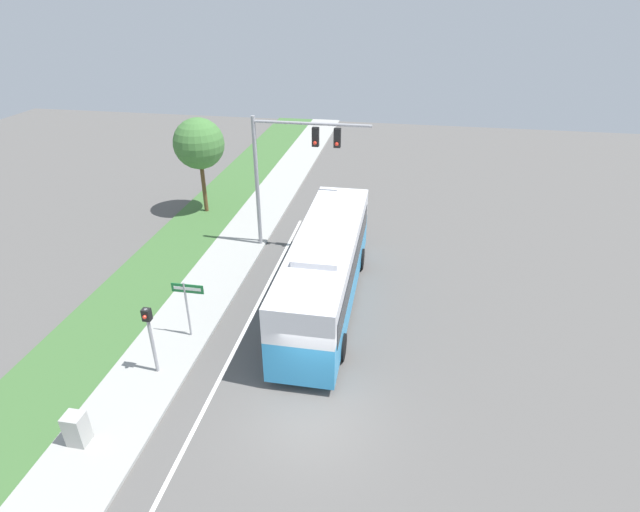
{
  "coord_description": "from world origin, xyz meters",
  "views": [
    {
      "loc": [
        2.31,
        -11.54,
        12.37
      ],
      "look_at": [
        -1.08,
        7.53,
        1.84
      ],
      "focal_mm": 28.0,
      "sensor_mm": 36.0,
      "label": 1
    }
  ],
  "objects_px": {
    "utility_cabinet": "(77,429)",
    "street_sign": "(188,300)",
    "signal_gantry": "(288,159)",
    "bus": "(326,266)",
    "pedestrian_signal": "(150,330)"
  },
  "relations": [
    {
      "from": "signal_gantry",
      "to": "utility_cabinet",
      "type": "distance_m",
      "value": 14.87
    },
    {
      "from": "bus",
      "to": "street_sign",
      "type": "distance_m",
      "value": 5.82
    },
    {
      "from": "bus",
      "to": "utility_cabinet",
      "type": "relative_size",
      "value": 10.26
    },
    {
      "from": "bus",
      "to": "pedestrian_signal",
      "type": "distance_m",
      "value": 7.56
    },
    {
      "from": "bus",
      "to": "street_sign",
      "type": "bearing_deg",
      "value": -146.22
    },
    {
      "from": "signal_gantry",
      "to": "pedestrian_signal",
      "type": "relative_size",
      "value": 2.47
    },
    {
      "from": "utility_cabinet",
      "to": "street_sign",
      "type": "bearing_deg",
      "value": 77.17
    },
    {
      "from": "bus",
      "to": "street_sign",
      "type": "xyz_separation_m",
      "value": [
        -4.83,
        -3.23,
        -0.17
      ]
    },
    {
      "from": "bus",
      "to": "signal_gantry",
      "type": "height_order",
      "value": "signal_gantry"
    },
    {
      "from": "utility_cabinet",
      "to": "bus",
      "type": "bearing_deg",
      "value": 55.34
    },
    {
      "from": "street_sign",
      "to": "utility_cabinet",
      "type": "xyz_separation_m",
      "value": [
        -1.28,
        -5.6,
        -1.11
      ]
    },
    {
      "from": "bus",
      "to": "pedestrian_signal",
      "type": "height_order",
      "value": "bus"
    },
    {
      "from": "signal_gantry",
      "to": "utility_cabinet",
      "type": "height_order",
      "value": "signal_gantry"
    },
    {
      "from": "street_sign",
      "to": "utility_cabinet",
      "type": "bearing_deg",
      "value": -102.83
    },
    {
      "from": "signal_gantry",
      "to": "utility_cabinet",
      "type": "relative_size",
      "value": 6.37
    }
  ]
}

